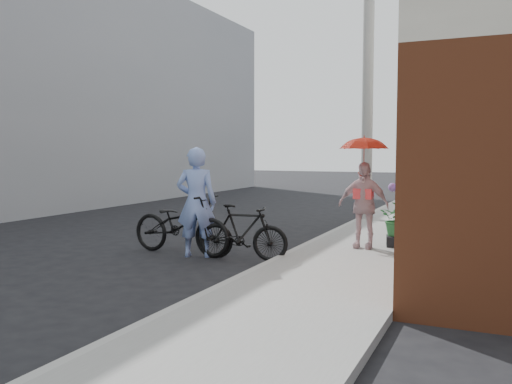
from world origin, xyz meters
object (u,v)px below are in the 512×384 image
Objects in this scene: planter at (397,241)px; bike_right at (243,232)px; officer at (196,202)px; kimono_woman at (363,205)px; bike_left at (181,224)px; utility_pole at (368,87)px.

bike_right is at bearing -142.81° from planter.
planter is at bearing -170.02° from officer.
bike_right is 2.25m from kimono_woman.
officer is 0.93× the size of bike_left.
utility_pole is at bearing -15.64° from bike_left.
officer reaches higher than bike_left.
utility_pole is 3.63× the size of officer.
officer is 1.22× the size of bike_right.
bike_left is (-0.38, 0.10, -0.42)m from officer.
bike_left is 1.34× the size of kimono_woman.
bike_left is at bearing -154.17° from planter.
utility_pole is 6.69m from bike_left.
kimono_woman reaches higher than bike_left.
kimono_woman is (0.91, -4.30, -2.61)m from utility_pole.
utility_pole is 5.11m from kimono_woman.
kimono_woman reaches higher than planter.
officer is 5.33× the size of planter.
officer is 1.25× the size of kimono_woman.
officer is at bearing 87.60° from bike_right.
planter is (1.45, -3.91, -3.28)m from utility_pole.
officer reaches higher than planter.
utility_pole is 6.49m from officer.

